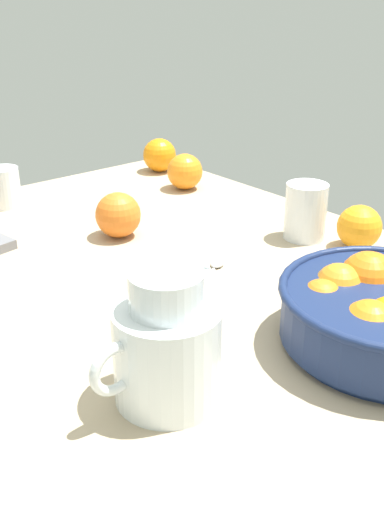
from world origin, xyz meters
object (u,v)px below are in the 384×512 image
(juice_pitcher, at_px, (167,352))
(juice_glass, at_px, (4,190))
(second_glass, at_px, (305,215))
(loose_orange_0, at_px, (359,227))
(loose_orange_3, at_px, (118,215))
(loose_orange_1, at_px, (160,155))
(loose_orange_2, at_px, (185,172))
(spoon, at_px, (209,272))

(juice_pitcher, relative_size, juice_glass, 1.96)
(second_glass, bearing_deg, loose_orange_0, 22.23)
(loose_orange_0, xyz_separation_m, loose_orange_3, (-0.33, -0.31, 0.00))
(juice_glass, bearing_deg, loose_orange_1, 89.64)
(loose_orange_2, bearing_deg, juice_pitcher, -40.98)
(juice_glass, relative_size, loose_orange_2, 1.02)
(juice_glass, relative_size, spoon, 0.58)
(loose_orange_1, xyz_separation_m, loose_orange_2, (0.16, -0.04, -0.00))
(juice_glass, bearing_deg, loose_orange_3, 17.04)
(juice_glass, height_order, loose_orange_0, juice_glass)
(juice_pitcher, bearing_deg, loose_orange_0, 102.43)
(juice_glass, xyz_separation_m, loose_orange_3, (0.31, 0.09, 0.01))
(juice_glass, xyz_separation_m, second_glass, (0.55, 0.36, 0.01))
(loose_orange_0, bearing_deg, loose_orange_1, 177.77)
(spoon, bearing_deg, juice_pitcher, -50.24)
(juice_pitcher, xyz_separation_m, loose_orange_3, (-0.45, 0.23, -0.02))
(juice_pitcher, distance_m, loose_orange_3, 0.51)
(loose_orange_2, relative_size, loose_orange_3, 0.97)
(juice_pitcher, relative_size, loose_orange_0, 2.07)
(loose_orange_0, xyz_separation_m, loose_orange_1, (-0.64, 0.02, 0.00))
(loose_orange_2, xyz_separation_m, spoon, (0.39, -0.27, -0.04))
(loose_orange_1, distance_m, spoon, 0.63)
(loose_orange_1, distance_m, loose_orange_2, 0.16)
(loose_orange_0, bearing_deg, juice_glass, -147.86)
(spoon, bearing_deg, juice_glass, -168.12)
(loose_orange_0, bearing_deg, loose_orange_3, -137.16)
(second_glass, height_order, loose_orange_1, second_glass)
(juice_pitcher, xyz_separation_m, juice_glass, (-0.76, 0.14, -0.02))
(juice_pitcher, relative_size, loose_orange_1, 1.96)
(juice_glass, bearing_deg, juice_pitcher, -10.28)
(juice_glass, xyz_separation_m, spoon, (0.55, 0.12, -0.03))
(juice_glass, height_order, loose_orange_1, same)
(second_glass, distance_m, spoon, 0.25)
(juice_pitcher, relative_size, second_glass, 1.57)
(juice_pitcher, height_order, loose_orange_2, juice_pitcher)
(second_glass, distance_m, loose_orange_1, 0.55)
(juice_pitcher, distance_m, loose_orange_1, 0.95)
(juice_glass, relative_size, loose_orange_3, 0.99)
(loose_orange_3, bearing_deg, juice_glass, -162.96)
(juice_glass, relative_size, loose_orange_1, 1.00)
(juice_pitcher, xyz_separation_m, second_glass, (-0.22, 0.50, -0.01))
(juice_glass, bearing_deg, loose_orange_2, 67.19)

